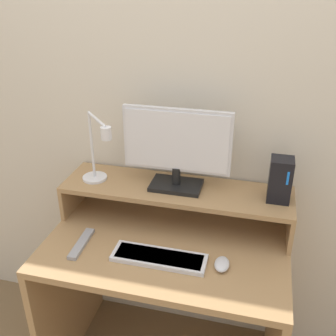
% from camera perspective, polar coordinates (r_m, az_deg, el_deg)
% --- Properties ---
extents(wall_back, '(6.00, 0.05, 2.50)m').
position_cam_1_polar(wall_back, '(1.75, 2.56, 9.28)').
color(wall_back, beige).
rests_on(wall_back, ground_plane).
extents(desk, '(1.01, 0.63, 0.75)m').
position_cam_1_polar(desk, '(1.83, -0.28, -16.72)').
color(desk, '#A87F51').
rests_on(desk, ground_plane).
extents(monitor_shelf, '(1.01, 0.27, 0.17)m').
position_cam_1_polar(monitor_shelf, '(1.74, 1.16, -3.63)').
color(monitor_shelf, '#A87F51').
rests_on(monitor_shelf, desk).
extents(monitor, '(0.46, 0.15, 0.36)m').
position_cam_1_polar(monitor, '(1.65, 1.34, 2.99)').
color(monitor, black).
rests_on(monitor, monitor_shelf).
extents(desk_lamp, '(0.21, 0.22, 0.32)m').
position_cam_1_polar(desk_lamp, '(1.71, -10.20, 1.66)').
color(desk_lamp, silver).
rests_on(desk_lamp, monitor_shelf).
extents(router_dock, '(0.09, 0.09, 0.19)m').
position_cam_1_polar(router_dock, '(1.65, 15.96, -1.64)').
color(router_dock, black).
rests_on(router_dock, monitor_shelf).
extents(keyboard, '(0.38, 0.12, 0.02)m').
position_cam_1_polar(keyboard, '(1.59, -1.26, -12.85)').
color(keyboard, silver).
rests_on(keyboard, desk).
extents(mouse, '(0.06, 0.09, 0.03)m').
position_cam_1_polar(mouse, '(1.56, 7.83, -13.66)').
color(mouse, silver).
rests_on(mouse, desk).
extents(remote_control, '(0.05, 0.20, 0.02)m').
position_cam_1_polar(remote_control, '(1.70, -12.45, -10.66)').
color(remote_control, '#99999E').
rests_on(remote_control, desk).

